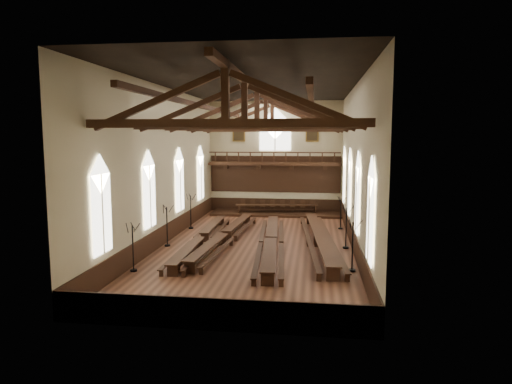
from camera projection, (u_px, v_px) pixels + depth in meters
ground at (257, 245)px, 29.02m from camera, size 26.00×26.00×0.00m
room_walls at (257, 143)px, 28.23m from camera, size 26.00×26.00×26.00m
wainscot_band at (257, 236)px, 28.95m from camera, size 12.00×26.00×1.20m
side_windows at (257, 187)px, 28.56m from camera, size 11.85×19.80×4.50m
end_window at (275, 132)px, 40.83m from camera, size 2.80×0.12×3.80m
minstrels_gallery at (275, 169)px, 41.00m from camera, size 11.80×1.24×3.70m
portraits at (275, 134)px, 40.85m from camera, size 7.75×0.09×1.45m
roof_trusses at (257, 114)px, 28.01m from camera, size 11.70×25.70×2.80m
refectory_row_a at (202, 237)px, 28.89m from camera, size 1.54×13.78×0.68m
refectory_row_b at (225, 235)px, 29.45m from camera, size 1.90×14.23×0.72m
refectory_row_c at (271, 240)px, 27.83m from camera, size 2.05×14.61×0.76m
refectory_row_d at (319, 236)px, 28.75m from camera, size 2.26×15.06×0.81m
dais at (277, 213)px, 40.19m from camera, size 11.40×3.14×0.21m
high_table at (277, 206)px, 40.10m from camera, size 7.30×1.72×0.68m
high_chairs at (278, 205)px, 40.81m from camera, size 6.74×0.45×0.96m
candelabrum_left_near at (133, 257)px, 23.26m from camera, size 0.74×0.76×2.54m
candelabrum_left_mid at (167, 234)px, 28.59m from camera, size 0.74×0.81×2.64m
candelabrum_left_far at (191, 218)px, 34.01m from camera, size 0.75×0.80×2.65m
candelabrum_right_near at (352, 256)px, 23.26m from camera, size 0.76×0.83×2.71m
candelabrum_right_mid at (346, 235)px, 28.03m from camera, size 0.75×0.83×2.71m
candelabrum_right_far at (341, 219)px, 33.87m from camera, size 0.69×0.75×2.46m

